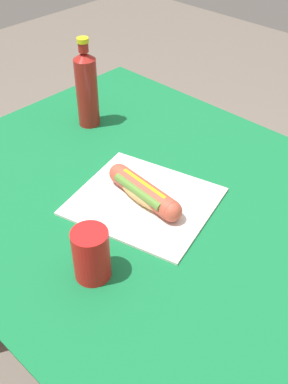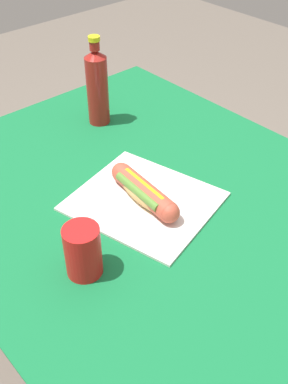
{
  "view_description": "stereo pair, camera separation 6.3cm",
  "coord_description": "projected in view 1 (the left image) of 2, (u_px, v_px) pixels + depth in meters",
  "views": [
    {
      "loc": [
        -0.59,
        0.6,
        1.42
      ],
      "look_at": [
        -0.04,
        0.02,
        0.76
      ],
      "focal_mm": 43.38,
      "sensor_mm": 36.0,
      "label": 1
    },
    {
      "loc": [
        -0.64,
        0.56,
        1.42
      ],
      "look_at": [
        -0.04,
        0.02,
        0.76
      ],
      "focal_mm": 43.38,
      "sensor_mm": 36.0,
      "label": 2
    }
  ],
  "objects": [
    {
      "name": "drinking_cup",
      "position": [
        91.0,
        254.0,
        0.86
      ],
      "size": [
        0.07,
        0.07,
        0.11
      ],
      "primitive_type": "cylinder",
      "color": "red",
      "rests_on": "dining_table"
    },
    {
      "name": "hot_dog",
      "position": [
        144.0,
        192.0,
        1.04
      ],
      "size": [
        0.22,
        0.07,
        0.05
      ],
      "color": "tan",
      "rests_on": "paper_wrapper"
    },
    {
      "name": "dining_table",
      "position": [
        140.0,
        232.0,
        1.17
      ],
      "size": [
        1.06,
        0.9,
        0.73
      ],
      "color": "brown",
      "rests_on": "ground"
    },
    {
      "name": "ground_plane",
      "position": [
        141.0,
        360.0,
        1.55
      ],
      "size": [
        6.0,
        6.0,
        0.0
      ],
      "primitive_type": "plane",
      "color": "#6B6056",
      "rests_on": "ground"
    },
    {
      "name": "soda_bottle",
      "position": [
        87.0,
        88.0,
        1.26
      ],
      "size": [
        0.06,
        0.06,
        0.25
      ],
      "color": "maroon",
      "rests_on": "dining_table"
    },
    {
      "name": "paper_wrapper",
      "position": [
        144.0,
        201.0,
        1.06
      ],
      "size": [
        0.36,
        0.34,
        0.01
      ],
      "primitive_type": "cube",
      "rotation": [
        0.0,
        0.0,
        0.25
      ],
      "color": "silver",
      "rests_on": "dining_table"
    }
  ]
}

